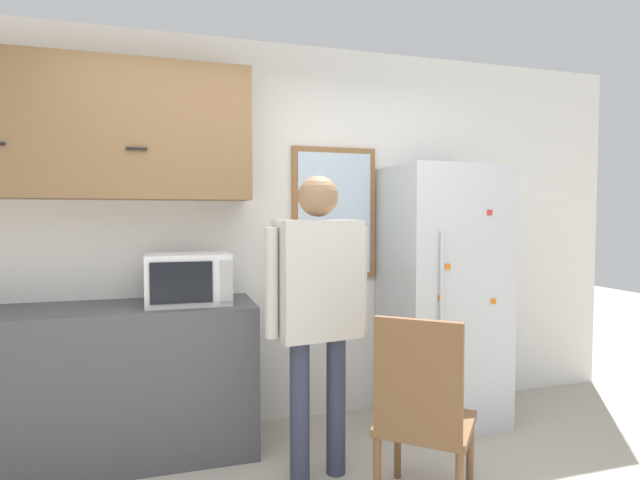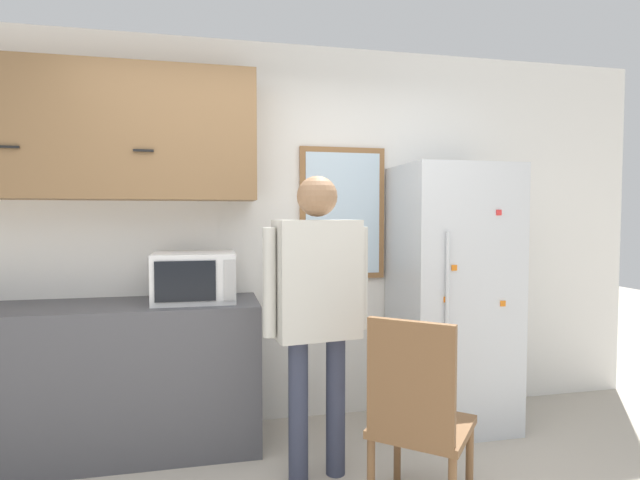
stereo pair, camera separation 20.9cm
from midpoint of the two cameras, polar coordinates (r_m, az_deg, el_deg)
back_wall at (r=3.59m, az=-4.72°, el=0.67°), size 6.00×0.06×2.70m
counter at (r=3.45m, az=-23.66°, el=-14.54°), size 2.12×0.59×0.94m
upper_cabinets at (r=3.46m, az=-23.76°, el=11.22°), size 2.12×0.36×0.84m
microwave at (r=3.26m, az=-12.40°, el=-4.16°), size 0.51×0.42×0.31m
person at (r=2.79m, az=1.82°, el=-6.23°), size 0.61×0.28×1.70m
refrigerator at (r=3.69m, az=16.39°, el=-6.16°), size 0.76×0.69×1.83m
chair at (r=2.62m, az=13.40°, el=-18.59°), size 0.64×0.64×1.00m
window at (r=3.67m, az=4.20°, el=3.06°), size 0.63×0.05×0.96m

